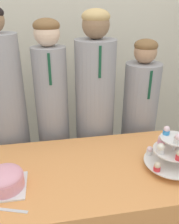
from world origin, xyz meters
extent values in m
cube|color=beige|center=(0.00, 1.71, 1.35)|extent=(9.00, 0.06, 2.70)
cube|color=#EF9951|center=(0.00, 0.36, 0.36)|extent=(1.42, 0.72, 0.72)
cube|color=white|center=(-0.48, 0.28, 0.72)|extent=(0.22, 0.22, 0.01)
cylinder|color=pink|center=(-0.48, 0.28, 0.76)|extent=(0.20, 0.20, 0.07)
ellipsoid|color=pink|center=(-0.48, 0.28, 0.80)|extent=(0.20, 0.20, 0.07)
cube|color=silver|center=(-0.44, 0.11, 0.72)|extent=(0.18, 0.07, 0.00)
cylinder|color=silver|center=(0.49, 0.29, 0.82)|extent=(0.02, 0.02, 0.21)
cylinder|color=silver|center=(0.49, 0.29, 0.76)|extent=(0.33, 0.33, 0.01)
cylinder|color=silver|center=(0.49, 0.29, 0.84)|extent=(0.24, 0.24, 0.01)
cylinder|color=silver|center=(0.49, 0.29, 0.92)|extent=(0.17, 0.17, 0.01)
cylinder|color=orange|center=(0.56, 0.41, 0.77)|extent=(0.04, 0.04, 0.03)
sphere|color=beige|center=(0.56, 0.41, 0.80)|extent=(0.04, 0.04, 0.04)
cylinder|color=white|center=(0.39, 0.38, 0.77)|extent=(0.04, 0.04, 0.03)
sphere|color=silver|center=(0.39, 0.38, 0.80)|extent=(0.04, 0.04, 0.04)
cylinder|color=#E5333D|center=(0.37, 0.22, 0.77)|extent=(0.04, 0.04, 0.02)
sphere|color=beige|center=(0.37, 0.22, 0.80)|extent=(0.04, 0.04, 0.04)
cylinder|color=pink|center=(0.55, 0.36, 0.86)|extent=(0.05, 0.05, 0.03)
sphere|color=beige|center=(0.55, 0.36, 0.89)|extent=(0.04, 0.04, 0.04)
cylinder|color=pink|center=(0.45, 0.37, 0.86)|extent=(0.04, 0.04, 0.03)
sphere|color=silver|center=(0.45, 0.37, 0.88)|extent=(0.04, 0.04, 0.04)
cylinder|color=white|center=(0.40, 0.28, 0.85)|extent=(0.05, 0.05, 0.02)
sphere|color=white|center=(0.40, 0.28, 0.88)|extent=(0.05, 0.05, 0.05)
cylinder|color=#E5333D|center=(0.47, 0.19, 0.86)|extent=(0.04, 0.04, 0.03)
cylinder|color=white|center=(0.47, 0.23, 0.94)|extent=(0.04, 0.04, 0.03)
sphere|color=silver|center=(0.47, 0.23, 0.97)|extent=(0.04, 0.04, 0.04)
cylinder|color=#3893DB|center=(0.46, 0.34, 0.94)|extent=(0.04, 0.04, 0.02)
sphere|color=silver|center=(0.46, 0.34, 0.96)|extent=(0.04, 0.04, 0.04)
cylinder|color=#939399|center=(-0.54, 0.94, 0.72)|extent=(0.30, 0.30, 1.45)
cylinder|color=#939399|center=(-0.19, 0.94, 0.68)|extent=(0.25, 0.25, 1.35)
sphere|color=beige|center=(-0.19, 0.94, 1.44)|extent=(0.18, 0.18, 0.18)
ellipsoid|color=brown|center=(-0.19, 0.94, 1.49)|extent=(0.18, 0.18, 0.10)
cube|color=#14472D|center=(-0.19, 0.81, 1.22)|extent=(0.02, 0.01, 0.22)
cylinder|color=#939399|center=(0.15, 0.94, 0.70)|extent=(0.31, 0.31, 1.39)
sphere|color=#8E6B4C|center=(0.15, 0.94, 1.49)|extent=(0.20, 0.20, 0.20)
ellipsoid|color=tan|center=(0.15, 0.94, 1.55)|extent=(0.20, 0.20, 0.11)
cube|color=#14472D|center=(0.15, 0.78, 1.26)|extent=(0.02, 0.01, 0.22)
cylinder|color=#939399|center=(0.53, 0.94, 0.60)|extent=(0.29, 0.29, 1.20)
sphere|color=tan|center=(0.53, 0.94, 1.29)|extent=(0.18, 0.18, 0.18)
ellipsoid|color=brown|center=(0.53, 0.94, 1.34)|extent=(0.18, 0.18, 0.10)
cube|color=#14472D|center=(0.53, 0.79, 1.07)|extent=(0.02, 0.01, 0.22)
camera|label=1|loc=(-0.20, -0.78, 1.64)|focal=38.00mm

